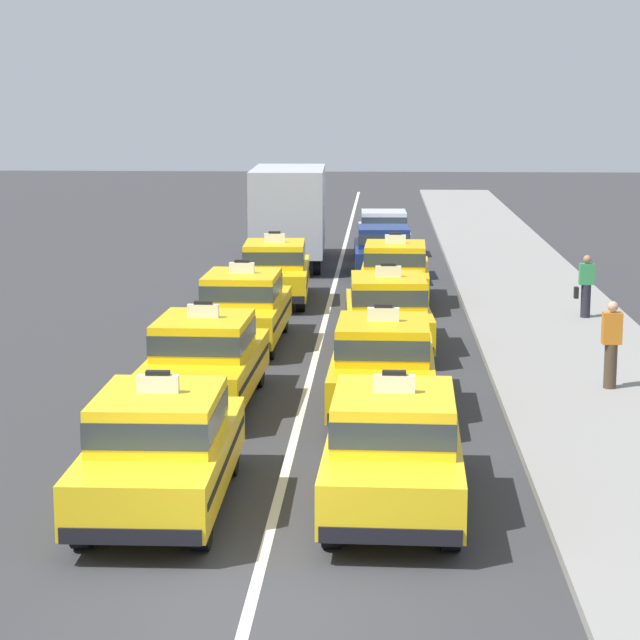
{
  "coord_description": "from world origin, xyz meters",
  "views": [
    {
      "loc": [
        1.42,
        -12.68,
        5.55
      ],
      "look_at": [
        0.23,
        10.58,
        1.3
      ],
      "focal_mm": 68.84,
      "sensor_mm": 36.0,
      "label": 1
    }
  ],
  "objects_px": {
    "taxi_right_fourth": "(395,272)",
    "sedan_right_fifth": "(383,250)",
    "taxi_left_fourth": "(275,270)",
    "pedestrian_by_storefront": "(586,286)",
    "taxi_left_nearest": "(161,447)",
    "box_truck_left_fifth": "(290,212)",
    "taxi_left_second": "(205,359)",
    "sedan_right_sixth": "(384,231)",
    "taxi_right_second": "(383,363)",
    "taxi_left_third": "(243,307)",
    "pedestrian_mid_block": "(611,344)",
    "taxi_right_third": "(388,311)",
    "taxi_right_nearest": "(393,447)"
  },
  "relations": [
    {
      "from": "taxi_right_fourth",
      "to": "box_truck_left_fifth",
      "type": "bearing_deg",
      "value": 114.0
    },
    {
      "from": "taxi_right_fourth",
      "to": "sedan_right_fifth",
      "type": "relative_size",
      "value": 1.06
    },
    {
      "from": "taxi_left_third",
      "to": "taxi_right_fourth",
      "type": "distance_m",
      "value": 6.77
    },
    {
      "from": "taxi_right_nearest",
      "to": "taxi_right_second",
      "type": "relative_size",
      "value": 1.0
    },
    {
      "from": "box_truck_left_fifth",
      "to": "taxi_right_nearest",
      "type": "height_order",
      "value": "box_truck_left_fifth"
    },
    {
      "from": "taxi_right_third",
      "to": "sedan_right_sixth",
      "type": "relative_size",
      "value": 1.06
    },
    {
      "from": "sedan_right_sixth",
      "to": "taxi_left_nearest",
      "type": "bearing_deg",
      "value": -96.26
    },
    {
      "from": "sedan_right_sixth",
      "to": "pedestrian_by_storefront",
      "type": "bearing_deg",
      "value": -69.03
    },
    {
      "from": "taxi_left_second",
      "to": "taxi_right_second",
      "type": "distance_m",
      "value": 3.22
    },
    {
      "from": "pedestrian_mid_block",
      "to": "taxi_left_third",
      "type": "bearing_deg",
      "value": 149.23
    },
    {
      "from": "taxi_right_third",
      "to": "sedan_right_sixth",
      "type": "height_order",
      "value": "taxi_right_third"
    },
    {
      "from": "taxi_right_nearest",
      "to": "taxi_right_second",
      "type": "bearing_deg",
      "value": 91.58
    },
    {
      "from": "sedan_right_sixth",
      "to": "pedestrian_by_storefront",
      "type": "distance_m",
      "value": 13.98
    },
    {
      "from": "taxi_left_second",
      "to": "box_truck_left_fifth",
      "type": "distance_m",
      "value": 19.18
    },
    {
      "from": "taxi_left_third",
      "to": "pedestrian_by_storefront",
      "type": "relative_size",
      "value": 2.94
    },
    {
      "from": "taxi_left_third",
      "to": "sedan_right_fifth",
      "type": "relative_size",
      "value": 1.05
    },
    {
      "from": "taxi_left_third",
      "to": "taxi_right_fourth",
      "type": "relative_size",
      "value": 1.0
    },
    {
      "from": "taxi_left_fourth",
      "to": "taxi_left_nearest",
      "type": "bearing_deg",
      "value": -90.15
    },
    {
      "from": "taxi_left_fourth",
      "to": "sedan_right_fifth",
      "type": "xyz_separation_m",
      "value": [
        2.96,
        4.92,
        -0.03
      ]
    },
    {
      "from": "taxi_right_third",
      "to": "sedan_right_fifth",
      "type": "height_order",
      "value": "taxi_right_third"
    },
    {
      "from": "taxi_left_second",
      "to": "taxi_right_fourth",
      "type": "relative_size",
      "value": 1.0
    },
    {
      "from": "taxi_left_nearest",
      "to": "taxi_right_third",
      "type": "distance_m",
      "value": 11.31
    },
    {
      "from": "taxi_right_second",
      "to": "taxi_right_third",
      "type": "distance_m",
      "value": 5.41
    },
    {
      "from": "taxi_left_third",
      "to": "pedestrian_by_storefront",
      "type": "distance_m",
      "value": 8.76
    },
    {
      "from": "taxi_left_nearest",
      "to": "taxi_right_second",
      "type": "distance_m",
      "value": 6.23
    },
    {
      "from": "taxi_right_third",
      "to": "taxi_right_fourth",
      "type": "relative_size",
      "value": 1.01
    },
    {
      "from": "box_truck_left_fifth",
      "to": "taxi_right_third",
      "type": "xyz_separation_m",
      "value": [
        3.23,
        -13.94,
        -0.9
      ]
    },
    {
      "from": "taxi_left_nearest",
      "to": "pedestrian_mid_block",
      "type": "distance_m",
      "value": 9.98
    },
    {
      "from": "taxi_left_third",
      "to": "pedestrian_by_storefront",
      "type": "bearing_deg",
      "value": 20.97
    },
    {
      "from": "box_truck_left_fifth",
      "to": "taxi_right_fourth",
      "type": "bearing_deg",
      "value": -66.0
    },
    {
      "from": "taxi_left_second",
      "to": "box_truck_left_fifth",
      "type": "xyz_separation_m",
      "value": [
        0.09,
        19.16,
        0.9
      ]
    },
    {
      "from": "taxi_left_nearest",
      "to": "pedestrian_mid_block",
      "type": "relative_size",
      "value": 2.76
    },
    {
      "from": "box_truck_left_fifth",
      "to": "taxi_right_fourth",
      "type": "xyz_separation_m",
      "value": [
        3.45,
        -7.74,
        -0.9
      ]
    },
    {
      "from": "taxi_left_nearest",
      "to": "taxi_right_fourth",
      "type": "height_order",
      "value": "same"
    },
    {
      "from": "taxi_left_fourth",
      "to": "pedestrian_by_storefront",
      "type": "xyz_separation_m",
      "value": [
        7.97,
        -2.79,
        0.05
      ]
    },
    {
      "from": "taxi_left_second",
      "to": "taxi_left_third",
      "type": "xyz_separation_m",
      "value": [
        0.05,
        5.62,
        0.0
      ]
    },
    {
      "from": "box_truck_left_fifth",
      "to": "taxi_right_fourth",
      "type": "height_order",
      "value": "box_truck_left_fifth"
    },
    {
      "from": "taxi_left_fourth",
      "to": "pedestrian_mid_block",
      "type": "distance_m",
      "value": 12.62
    },
    {
      "from": "taxi_left_second",
      "to": "pedestrian_by_storefront",
      "type": "relative_size",
      "value": 2.95
    },
    {
      "from": "taxi_right_second",
      "to": "pedestrian_by_storefront",
      "type": "distance_m",
      "value": 10.25
    },
    {
      "from": "taxi_left_second",
      "to": "taxi_right_second",
      "type": "relative_size",
      "value": 1.0
    },
    {
      "from": "taxi_left_second",
      "to": "taxi_right_second",
      "type": "height_order",
      "value": "same"
    },
    {
      "from": "taxi_left_fourth",
      "to": "taxi_right_second",
      "type": "relative_size",
      "value": 1.01
    },
    {
      "from": "sedan_right_sixth",
      "to": "box_truck_left_fifth",
      "type": "bearing_deg",
      "value": -139.85
    },
    {
      "from": "taxi_left_nearest",
      "to": "taxi_left_second",
      "type": "relative_size",
      "value": 0.99
    },
    {
      "from": "taxi_left_fourth",
      "to": "sedan_right_fifth",
      "type": "bearing_deg",
      "value": 59.02
    },
    {
      "from": "taxi_right_third",
      "to": "taxi_right_fourth",
      "type": "distance_m",
      "value": 6.2
    },
    {
      "from": "taxi_left_nearest",
      "to": "box_truck_left_fifth",
      "type": "bearing_deg",
      "value": 90.28
    },
    {
      "from": "taxi_right_fourth",
      "to": "taxi_left_second",
      "type": "bearing_deg",
      "value": -107.2
    },
    {
      "from": "taxi_right_fourth",
      "to": "sedan_right_fifth",
      "type": "xyz_separation_m",
      "value": [
        -0.32,
        5.04,
        -0.03
      ]
    }
  ]
}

